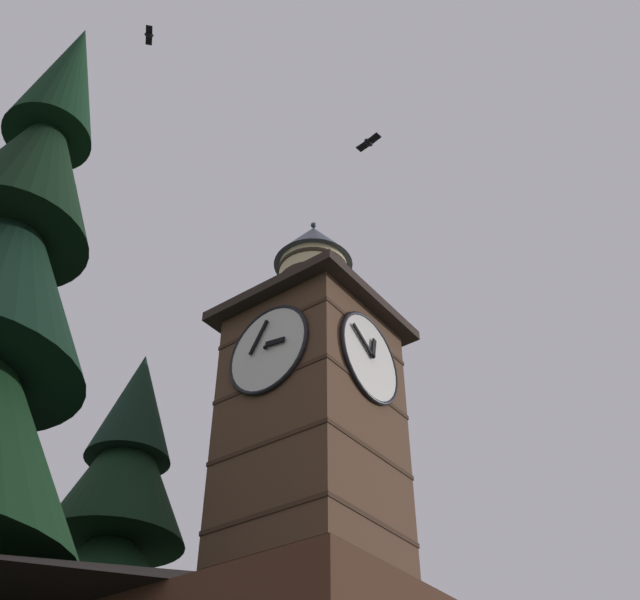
% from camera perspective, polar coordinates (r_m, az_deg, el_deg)
% --- Properties ---
extents(clock_tower, '(3.87, 3.87, 9.79)m').
position_cam_1_polar(clock_tower, '(17.50, -0.59, -7.62)').
color(clock_tower, brown).
rests_on(clock_tower, building_main).
extents(flying_bird_high, '(0.59, 0.62, 0.16)m').
position_cam_1_polar(flying_bird_high, '(24.78, -12.83, 19.00)').
color(flying_bird_high, black).
extents(flying_bird_low, '(0.31, 0.77, 0.17)m').
position_cam_1_polar(flying_bird_low, '(20.87, 3.70, 11.83)').
color(flying_bird_low, black).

